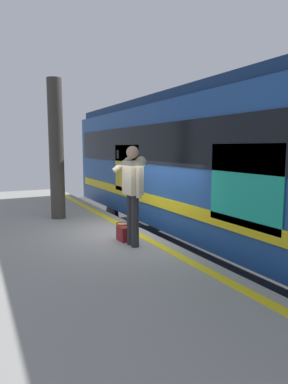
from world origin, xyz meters
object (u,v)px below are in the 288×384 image
(passenger, at_px, (133,187))
(station_column, at_px, (56,150))
(handbag, at_px, (124,233))
(train_carriage, at_px, (224,162))

(passenger, height_order, station_column, station_column)
(handbag, distance_m, station_column, 3.11)
(handbag, bearing_deg, train_carriage, -81.94)
(station_column, bearing_deg, handbag, -166.36)
(train_carriage, relative_size, handbag, 37.19)
(train_carriage, bearing_deg, handbag, 98.06)
(train_carriage, height_order, station_column, station_column)
(train_carriage, xyz_separation_m, passenger, (-0.75, 2.63, -0.37))
(passenger, height_order, handbag, passenger)
(handbag, relative_size, station_column, 0.10)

